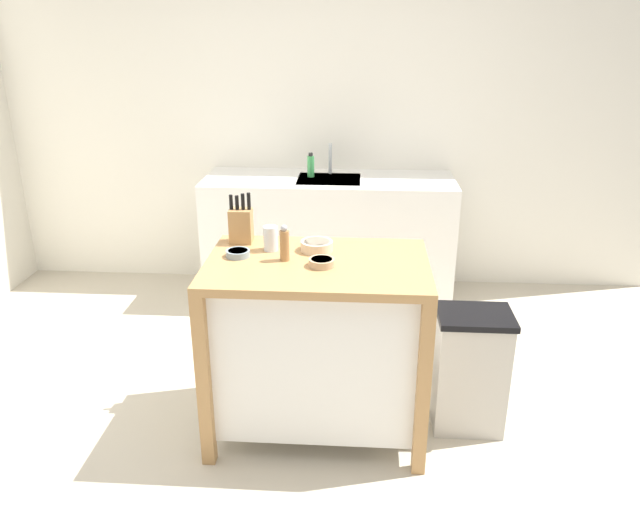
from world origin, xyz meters
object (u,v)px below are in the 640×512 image
at_px(knife_block, 241,224).
at_px(drinking_cup, 271,238).
at_px(bowl_stoneware_deep, 238,253).
at_px(kitchen_island, 317,338).
at_px(bottle_hand_soap, 311,166).
at_px(sink_faucet, 330,159).
at_px(pepper_grinder, 284,244).
at_px(trash_bin, 470,370).
at_px(bowl_ceramic_wide, 322,262).
at_px(bowl_ceramic_small, 317,245).

relative_size(knife_block, drinking_cup, 2.14).
height_order(knife_block, bowl_stoneware_deep, knife_block).
xyz_separation_m(kitchen_island, bottle_hand_soap, (-0.16, 1.64, 0.47)).
relative_size(kitchen_island, sink_faucet, 4.68).
xyz_separation_m(drinking_cup, pepper_grinder, (0.08, -0.13, 0.02)).
bearing_deg(trash_bin, bowl_stoneware_deep, -179.02).
bearing_deg(kitchen_island, bottle_hand_soap, 95.64).
distance_m(knife_block, bowl_stoneware_deep, 0.21).
distance_m(bowl_ceramic_wide, bottle_hand_soap, 1.71).
distance_m(drinking_cup, bottle_hand_soap, 1.51).
distance_m(bowl_ceramic_small, trash_bin, 0.98).
xyz_separation_m(kitchen_island, trash_bin, (0.75, 0.06, -0.19)).
distance_m(trash_bin, sink_faucet, 1.98).
xyz_separation_m(trash_bin, bottle_hand_soap, (-0.92, 1.58, 0.66)).
bearing_deg(sink_faucet, bowl_ceramic_wide, -88.27).
bearing_deg(pepper_grinder, bottle_hand_soap, 90.42).
height_order(trash_bin, bottle_hand_soap, bottle_hand_soap).
height_order(bowl_ceramic_small, trash_bin, bowl_ceramic_small).
bearing_deg(bowl_ceramic_small, bowl_stoneware_deep, -163.87).
distance_m(bowl_stoneware_deep, bowl_ceramic_wide, 0.41).
xyz_separation_m(bowl_ceramic_wide, pepper_grinder, (-0.17, 0.06, 0.06)).
distance_m(kitchen_island, sink_faucet, 1.81).
height_order(drinking_cup, bottle_hand_soap, bottle_hand_soap).
bearing_deg(bowl_ceramic_wide, sink_faucet, 91.73).
relative_size(knife_block, sink_faucet, 1.16).
bearing_deg(trash_bin, sink_faucet, 114.99).
distance_m(bowl_ceramic_small, bottle_hand_soap, 1.51).
height_order(pepper_grinder, bottle_hand_soap, pepper_grinder).
distance_m(drinking_cup, trash_bin, 1.18).
height_order(bowl_ceramic_small, pepper_grinder, pepper_grinder).
relative_size(drinking_cup, sink_faucet, 0.54).
relative_size(pepper_grinder, trash_bin, 0.27).
distance_m(kitchen_island, bottle_hand_soap, 1.72).
relative_size(pepper_grinder, bottle_hand_soap, 1.00).
bearing_deg(bottle_hand_soap, bowl_ceramic_small, -84.28).
bearing_deg(drinking_cup, bowl_ceramic_wide, -36.25).
height_order(bowl_ceramic_small, drinking_cup, drinking_cup).
bearing_deg(bowl_ceramic_wide, knife_block, 145.02).
distance_m(kitchen_island, drinking_cup, 0.53).
bearing_deg(bowl_stoneware_deep, kitchen_island, -6.05).
bearing_deg(knife_block, bowl_ceramic_wide, -34.98).
distance_m(bowl_ceramic_small, bowl_ceramic_wide, 0.20).
height_order(kitchen_island, pepper_grinder, pepper_grinder).
height_order(pepper_grinder, trash_bin, pepper_grinder).
bearing_deg(trash_bin, drinking_cup, 175.59).
xyz_separation_m(bowl_ceramic_small, pepper_grinder, (-0.14, -0.14, 0.06)).
xyz_separation_m(bowl_ceramic_small, bottle_hand_soap, (-0.15, 1.50, 0.05)).
distance_m(bowl_stoneware_deep, pepper_grinder, 0.24).
height_order(kitchen_island, trash_bin, kitchen_island).
height_order(trash_bin, sink_faucet, sink_faucet).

